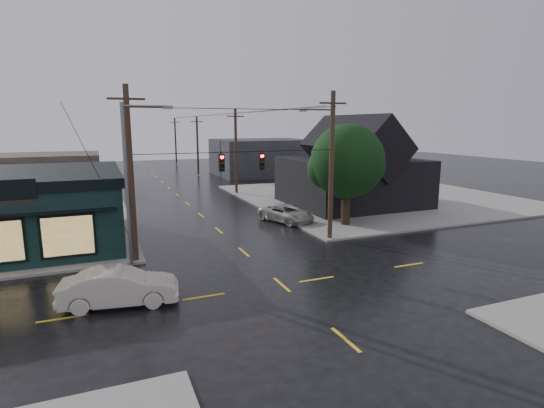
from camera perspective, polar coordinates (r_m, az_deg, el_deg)
name	(u,v)px	position (r m, az deg, el deg)	size (l,w,h in m)	color
ground_plane	(282,285)	(21.81, 1.33, -10.79)	(160.00, 160.00, 0.00)	black
sidewalk_ne	(375,196)	(48.42, 13.62, 0.99)	(28.00, 28.00, 0.15)	gray
ne_building	(352,160)	(42.60, 10.76, 5.78)	(12.60, 11.60, 8.75)	black
corner_tree	(347,162)	(33.53, 10.08, 5.62)	(5.81, 5.81, 7.90)	black
utility_pole_nw	(136,262)	(26.37, -17.78, -7.46)	(2.00, 0.32, 10.15)	#2F1F15
utility_pole_ne	(329,240)	(30.13, 7.73, -4.78)	(2.00, 0.32, 10.15)	#2F1F15
utility_pole_far_a	(237,194)	(49.48, -4.79, 1.37)	(2.00, 0.32, 9.65)	#2F1F15
utility_pole_far_b	(198,175)	(68.64, -9.86, 3.86)	(2.00, 0.32, 9.15)	#2F1F15
utility_pole_far_c	(177,164)	(88.18, -12.71, 5.24)	(2.00, 0.32, 9.15)	#2F1F15
span_signal_assembly	(242,162)	(26.50, -4.10, 5.71)	(13.00, 0.48, 1.23)	black
streetlight_nw	(132,267)	(25.69, -18.32, -7.98)	(5.40, 0.30, 9.15)	slate
streetlight_ne	(331,237)	(30.96, 7.89, -4.36)	(5.40, 0.30, 9.15)	slate
bg_building_west	(48,172)	(59.15, -27.93, 3.84)	(12.00, 10.00, 4.40)	#2F2522
bg_building_east	(261,157)	(68.22, -1.52, 6.33)	(14.00, 12.00, 5.60)	#25262A
sedan_cream	(120,287)	(20.41, -19.80, -10.47)	(1.78, 5.10, 1.68)	beige
suv_silver	(286,213)	(35.12, 1.94, -1.28)	(2.35, 5.09, 1.41)	#A6A599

